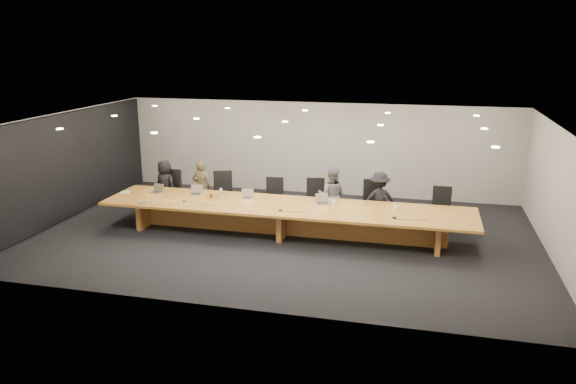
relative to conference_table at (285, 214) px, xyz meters
name	(u,v)px	position (x,y,z in m)	size (l,w,h in m)	color
ground	(285,234)	(0.00, 0.00, -0.52)	(12.00, 12.00, 0.00)	black
back_wall	(317,148)	(0.00, 4.00, 0.88)	(12.00, 0.02, 2.80)	beige
left_wall_panel	(66,167)	(-5.94, 0.00, 0.85)	(0.08, 7.84, 2.74)	black
conference_table	(285,214)	(0.00, 0.00, 0.00)	(9.00, 1.80, 0.75)	#915F1F
chair_far_left	(170,190)	(-3.60, 1.20, 0.06)	(0.59, 0.59, 1.16)	black
chair_left	(223,193)	(-2.02, 1.17, 0.08)	(0.61, 0.61, 1.20)	black
chair_mid_left	(273,198)	(-0.61, 1.17, 0.03)	(0.56, 0.56, 1.10)	black
chair_mid_right	(315,200)	(0.50, 1.26, 0.04)	(0.58, 0.58, 1.13)	black
chair_right	(373,202)	(2.00, 1.33, 0.06)	(0.59, 0.59, 1.17)	black
chair_far_right	(441,209)	(3.68, 1.24, 0.03)	(0.56, 0.56, 1.11)	black
person_a	(165,185)	(-3.75, 1.24, 0.19)	(0.69, 0.45, 1.41)	black
person_b	(202,187)	(-2.63, 1.16, 0.22)	(0.54, 0.35, 1.48)	#3A331F
person_c	(332,196)	(0.94, 1.17, 0.22)	(0.72, 0.56, 1.48)	#58585B
person_d	(379,200)	(2.16, 1.14, 0.19)	(0.92, 0.53, 1.43)	black
laptop_a	(156,189)	(-3.53, 0.29, 0.35)	(0.30, 0.22, 0.23)	#B7A88C
laptop_b	(196,190)	(-2.48, 0.39, 0.35)	(0.31, 0.22, 0.24)	#B9A68E
laptop_c	(247,194)	(-1.07, 0.37, 0.35)	(0.29, 0.21, 0.23)	#C3B695
laptop_d	(323,199)	(0.86, 0.33, 0.35)	(0.31, 0.23, 0.25)	tan
water_bottle	(221,193)	(-1.73, 0.25, 0.35)	(0.07, 0.07, 0.24)	#B3C4BE
amber_mug	(211,196)	(-1.97, 0.18, 0.28)	(0.09, 0.09, 0.11)	brown
paper_cup_near	(334,202)	(1.12, 0.37, 0.28)	(0.09, 0.09, 0.10)	silver
paper_cup_far	(396,208)	(2.62, 0.24, 0.28)	(0.08, 0.08, 0.10)	white
notepad	(125,192)	(-4.35, 0.16, 0.24)	(0.22, 0.17, 0.01)	white
lime_gadget	(126,191)	(-4.33, 0.14, 0.25)	(0.16, 0.09, 0.02)	#61C534
av_box	(144,203)	(-3.39, -0.68, 0.25)	(0.23, 0.17, 0.03)	#AEAEB3
mic_left	(184,201)	(-2.48, -0.31, 0.24)	(0.11, 0.11, 0.03)	black
mic_center	(280,210)	(0.00, -0.46, 0.24)	(0.12, 0.12, 0.03)	black
mic_right	(394,217)	(2.62, -0.40, 0.25)	(0.14, 0.14, 0.03)	black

